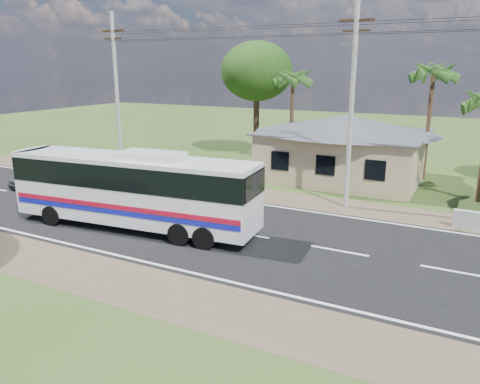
% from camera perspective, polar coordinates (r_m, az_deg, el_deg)
% --- Properties ---
extents(ground, '(120.00, 120.00, 0.00)m').
position_cam_1_polar(ground, '(21.87, 0.56, -5.17)').
color(ground, '#294418').
rests_on(ground, ground).
extents(road, '(120.00, 16.00, 0.03)m').
position_cam_1_polar(road, '(21.86, 0.56, -5.15)').
color(road, black).
rests_on(road, ground).
extents(house, '(12.40, 10.00, 5.00)m').
position_cam_1_polar(house, '(32.74, 12.56, 6.10)').
color(house, tan).
rests_on(house, ground).
extents(utility_poles, '(32.80, 2.22, 11.00)m').
position_cam_1_polar(utility_poles, '(25.71, 12.73, 10.72)').
color(utility_poles, '#9E9E99').
rests_on(utility_poles, ground).
extents(palm_mid, '(2.80, 2.80, 8.20)m').
position_cam_1_polar(palm_mid, '(33.96, 22.55, 13.31)').
color(palm_mid, '#47301E').
rests_on(palm_mid, ground).
extents(palm_far, '(2.80, 2.80, 7.70)m').
position_cam_1_polar(palm_far, '(36.78, 6.47, 13.63)').
color(palm_far, '#47301E').
rests_on(palm_far, ground).
extents(tree_behind_house, '(6.00, 6.00, 9.61)m').
position_cam_1_polar(tree_behind_house, '(40.19, 2.05, 14.47)').
color(tree_behind_house, '#47301E').
rests_on(tree_behind_house, ground).
extents(coach_bus, '(12.39, 3.73, 3.79)m').
position_cam_1_polar(coach_bus, '(22.59, -12.83, 0.86)').
color(coach_bus, silver).
rests_on(coach_bus, ground).
extents(small_car, '(1.64, 3.79, 1.27)m').
position_cam_1_polar(small_car, '(33.14, -23.42, 1.77)').
color(small_car, '#333336').
rests_on(small_car, ground).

